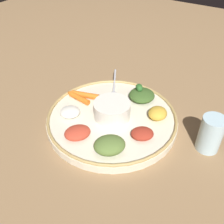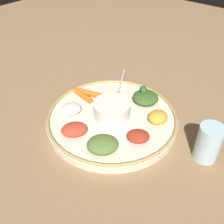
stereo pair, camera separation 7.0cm
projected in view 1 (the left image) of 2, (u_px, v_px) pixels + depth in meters
name	position (u px, v px, depth m)	size (l,w,h in m)	color
ground_plane	(112.00, 122.00, 0.72)	(2.40, 2.40, 0.00)	olive
platter	(112.00, 119.00, 0.71)	(0.36, 0.36, 0.02)	beige
platter_rim	(112.00, 115.00, 0.70)	(0.36, 0.36, 0.01)	tan
center_bowl	(112.00, 109.00, 0.69)	(0.10, 0.10, 0.05)	silver
spoon	(114.00, 88.00, 0.81)	(0.10, 0.15, 0.01)	silver
greens_pile	(142.00, 95.00, 0.76)	(0.11, 0.11, 0.04)	#385623
carrot_near_spoon	(83.00, 95.00, 0.77)	(0.10, 0.05, 0.02)	orange
carrot_outer	(78.00, 97.00, 0.76)	(0.09, 0.03, 0.02)	orange
mound_berbere_red	(77.00, 133.00, 0.64)	(0.07, 0.05, 0.02)	#B73D28
mound_lentil_yellow	(158.00, 113.00, 0.69)	(0.06, 0.05, 0.03)	gold
mound_rice_white	(70.00, 112.00, 0.70)	(0.05, 0.05, 0.02)	silver
mound_beet	(142.00, 134.00, 0.63)	(0.06, 0.05, 0.03)	maroon
mound_collards	(109.00, 145.00, 0.60)	(0.08, 0.06, 0.03)	#567033
drinking_glass	(210.00, 136.00, 0.62)	(0.06, 0.06, 0.09)	silver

